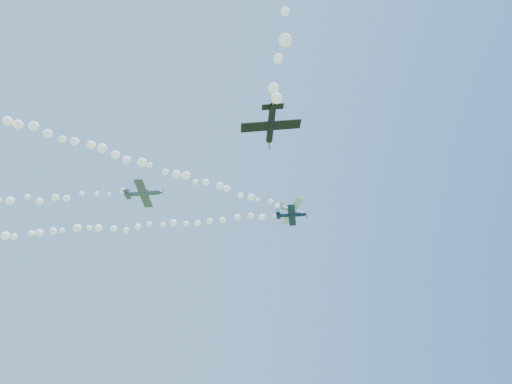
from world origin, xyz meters
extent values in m
cylinder|color=white|center=(14.69, 6.44, 54.97)|extent=(5.75, 3.80, 0.96)
cone|color=white|center=(17.91, 7.23, 55.03)|extent=(1.04, 1.07, 0.83)
cone|color=#A91B13|center=(18.36, 7.33, 55.03)|extent=(0.41, 0.40, 0.29)
cube|color=black|center=(18.24, 7.31, 55.03)|extent=(0.24, 0.66, 1.90)
cube|color=white|center=(14.94, 6.46, 54.86)|extent=(3.20, 7.46, 2.25)
cube|color=white|center=(12.01, 5.79, 54.98)|extent=(1.45, 2.71, 0.83)
cube|color=#A91B13|center=(11.88, 5.92, 55.52)|extent=(1.06, 0.64, 1.22)
sphere|color=black|center=(15.50, 6.74, 55.36)|extent=(0.94, 1.06, 0.92)
cylinder|color=#0D1C3A|center=(14.23, 5.64, 53.11)|extent=(5.63, 2.63, 0.94)
cone|color=#0D1C3A|center=(17.10, 4.56, 53.03)|extent=(0.89, 0.94, 0.77)
cone|color=white|center=(17.50, 4.41, 53.02)|extent=(0.36, 0.35, 0.27)
cube|color=black|center=(17.39, 4.45, 53.02)|extent=(0.15, 0.16, 1.80)
cube|color=#0D1C3A|center=(14.45, 5.56, 52.99)|extent=(3.80, 7.04, 0.34)
cube|color=#0D1C3A|center=(11.85, 6.54, 53.23)|extent=(1.62, 2.58, 0.16)
cube|color=white|center=(11.80, 6.58, 53.75)|extent=(0.91, 0.41, 1.16)
sphere|color=black|center=(15.00, 5.36, 53.45)|extent=(0.90, 0.89, 0.71)
cylinder|color=#3E475B|center=(-14.92, -1.37, 47.75)|extent=(5.94, 2.38, 1.06)
cone|color=#3E475B|center=(-11.87, -2.32, 47.87)|extent=(0.90, 0.95, 0.81)
cone|color=navy|center=(-11.45, -2.45, 47.89)|extent=(0.37, 0.35, 0.29)
cube|color=black|center=(-11.57, -2.42, 47.89)|extent=(0.14, 0.23, 1.87)
cube|color=#3E475B|center=(-14.69, -1.44, 47.64)|extent=(3.60, 7.39, 0.44)
cube|color=#3E475B|center=(-17.46, -0.57, 47.69)|extent=(1.57, 2.69, 0.20)
cube|color=navy|center=(-17.55, -0.52, 48.23)|extent=(0.95, 0.42, 1.22)
sphere|color=black|center=(-14.14, -1.60, 48.15)|extent=(0.91, 0.92, 0.76)
cylinder|color=black|center=(-0.28, -30.54, 37.90)|extent=(0.98, 5.58, 1.05)
cone|color=black|center=(0.28, -27.60, 38.05)|extent=(0.77, 0.71, 0.77)
cone|color=yellow|center=(0.36, -27.20, 38.07)|extent=(0.27, 0.30, 0.27)
cube|color=black|center=(0.34, -27.31, 38.06)|extent=(0.41, 0.10, 1.75)
cube|color=black|center=(-0.22, -30.31, 37.80)|extent=(6.88, 2.68, 1.23)
cube|color=black|center=(-0.76, -32.97, 37.82)|extent=(2.48, 1.23, 0.48)
cube|color=yellow|center=(-0.86, -33.05, 38.32)|extent=(0.42, 0.89, 1.15)
sphere|color=black|center=(-0.19, -29.78, 38.29)|extent=(0.87, 0.79, 0.79)
camera|label=1|loc=(-9.67, -61.58, 2.00)|focal=30.00mm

